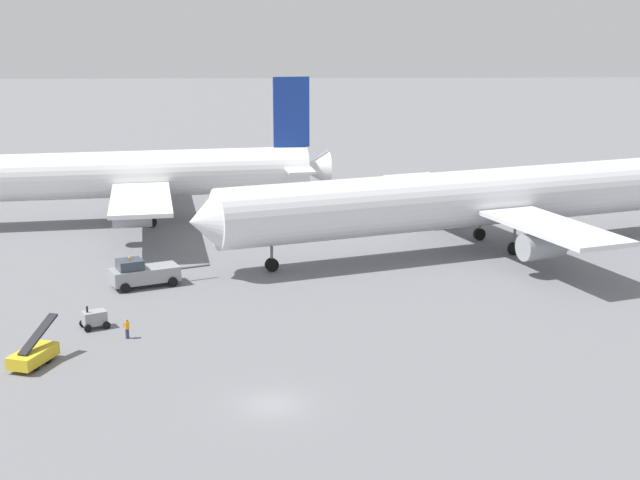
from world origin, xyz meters
name	(u,v)px	position (x,y,z in m)	size (l,w,h in m)	color
ground_plane	(272,404)	(0.00, 0.00, 0.00)	(600.00, 600.00, 0.00)	slate
airliner_at_gate_left	(125,175)	(-18.25, 53.20, 5.71)	(50.02, 40.96, 17.00)	white
airliner_being_pushed	(471,199)	(20.21, 38.64, 5.51)	(57.82, 38.62, 16.06)	silver
pushback_tug	(143,273)	(-12.29, 26.50, 1.26)	(9.08, 5.10, 2.96)	gray
gse_gpu_cart_small	(94,318)	(-14.39, 15.13, 0.79)	(2.60, 2.40, 1.90)	gray
gse_belt_loader_portside	(33,355)	(-17.08, 7.26, 0.83)	(3.00, 5.06, 3.02)	gold
ground_crew_ramp_agent_by_cones	(127,328)	(-11.39, 12.64, 0.81)	(0.39, 0.44, 1.56)	#2D3351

